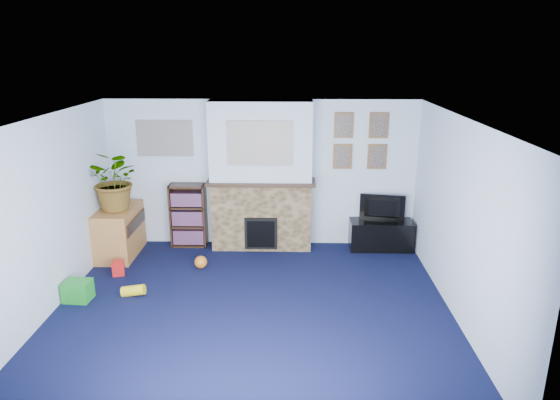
{
  "coord_description": "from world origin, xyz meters",
  "views": [
    {
      "loc": [
        0.49,
        -5.63,
        3.19
      ],
      "look_at": [
        0.33,
        0.92,
        1.16
      ],
      "focal_mm": 32.0,
      "sensor_mm": 36.0,
      "label": 1
    }
  ],
  "objects_px": {
    "tv_stand": "(381,236)",
    "sideboard": "(119,234)",
    "television": "(382,208)",
    "bookshelf": "(189,217)"
  },
  "relations": [
    {
      "from": "bookshelf",
      "to": "television",
      "type": "bearing_deg",
      "value": -1.02
    },
    {
      "from": "tv_stand",
      "to": "television",
      "type": "bearing_deg",
      "value": 90.0
    },
    {
      "from": "television",
      "to": "bookshelf",
      "type": "xyz_separation_m",
      "value": [
        -3.16,
        0.06,
        -0.19
      ]
    },
    {
      "from": "tv_stand",
      "to": "bookshelf",
      "type": "xyz_separation_m",
      "value": [
        -3.16,
        0.08,
        0.28
      ]
    },
    {
      "from": "bookshelf",
      "to": "sideboard",
      "type": "distance_m",
      "value": 1.12
    },
    {
      "from": "tv_stand",
      "to": "sideboard",
      "type": "xyz_separation_m",
      "value": [
        -4.19,
        -0.34,
        0.12
      ]
    },
    {
      "from": "television",
      "to": "bookshelf",
      "type": "bearing_deg",
      "value": 8.49
    },
    {
      "from": "sideboard",
      "to": "tv_stand",
      "type": "bearing_deg",
      "value": 4.66
    },
    {
      "from": "bookshelf",
      "to": "sideboard",
      "type": "xyz_separation_m",
      "value": [
        -1.03,
        -0.42,
        -0.15
      ]
    },
    {
      "from": "tv_stand",
      "to": "sideboard",
      "type": "distance_m",
      "value": 4.21
    }
  ]
}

